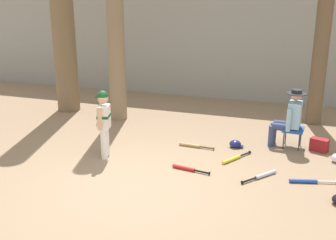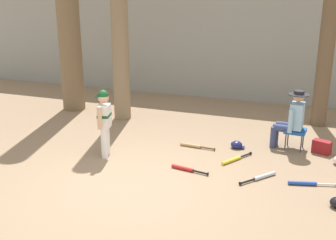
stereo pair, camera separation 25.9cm
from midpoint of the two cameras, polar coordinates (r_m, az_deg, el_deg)
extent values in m
plane|color=#897056|center=(6.78, -4.14, -9.13)|extent=(60.00, 60.00, 0.00)
cube|color=gray|center=(12.14, 8.34, 10.19)|extent=(18.00, 0.36, 3.07)
cylinder|color=#7F6B51|center=(9.87, -6.05, 15.16)|extent=(0.41, 0.41, 5.30)
cone|color=#7F6B51|center=(10.31, -5.58, 0.29)|extent=(0.68, 0.68, 0.24)
cylinder|color=brown|center=(9.98, 22.55, 15.16)|extent=(0.35, 0.35, 5.70)
cone|color=brown|center=(10.42, 20.75, -0.61)|extent=(0.57, 0.57, 0.21)
cylinder|color=white|center=(7.81, -7.91, -3.26)|extent=(0.12, 0.12, 0.58)
cylinder|color=white|center=(7.97, -7.60, -2.81)|extent=(0.12, 0.12, 0.58)
cube|color=white|center=(7.73, -7.91, 0.52)|extent=(0.27, 0.34, 0.44)
cube|color=#144723|center=(7.72, -7.91, 0.67)|extent=(0.28, 0.35, 0.05)
sphere|color=tan|center=(7.63, -8.01, 3.03)|extent=(0.20, 0.20, 0.20)
sphere|color=#144723|center=(7.62, -8.03, 3.47)|extent=(0.19, 0.19, 0.19)
cube|color=#144723|center=(7.65, -8.68, 3.30)|extent=(0.13, 0.16, 0.02)
cylinder|color=tan|center=(7.50, -8.50, 0.28)|extent=(0.10, 0.10, 0.42)
cylinder|color=tan|center=(7.95, -7.80, 0.41)|extent=(0.10, 0.10, 0.40)
ellipsoid|color=brown|center=(8.03, -8.14, -0.62)|extent=(0.24, 0.17, 0.18)
cube|color=#194C9E|center=(8.57, 18.11, -1.45)|extent=(0.43, 0.43, 0.06)
cylinder|color=#333338|center=(8.51, 16.86, -2.83)|extent=(0.02, 0.02, 0.38)
cylinder|color=#333338|center=(8.79, 17.16, -2.20)|extent=(0.02, 0.02, 0.38)
cylinder|color=#333338|center=(8.48, 18.86, -3.09)|extent=(0.02, 0.02, 0.38)
cylinder|color=#333338|center=(8.76, 19.10, -2.46)|extent=(0.02, 0.02, 0.38)
cylinder|color=navy|center=(8.58, 15.28, -2.34)|extent=(0.13, 0.13, 0.43)
cylinder|color=navy|center=(8.77, 15.52, -1.93)|extent=(0.13, 0.13, 0.43)
cylinder|color=navy|center=(8.48, 16.72, -1.15)|extent=(0.41, 0.18, 0.15)
cylinder|color=navy|center=(8.67, 16.93, -0.77)|extent=(0.41, 0.18, 0.15)
cube|color=#8CB7D8|center=(8.48, 18.31, 0.54)|extent=(0.27, 0.38, 0.52)
cylinder|color=#8CB7D8|center=(8.30, 17.53, -0.19)|extent=(0.10, 0.10, 0.46)
cylinder|color=#8CB7D8|center=(8.72, 17.94, 0.61)|extent=(0.10, 0.10, 0.46)
sphere|color=tan|center=(8.38, 18.57, 3.15)|extent=(0.22, 0.22, 0.22)
cylinder|color=#232328|center=(8.37, 18.59, 3.37)|extent=(0.40, 0.40, 0.02)
cylinder|color=#232328|center=(8.36, 18.61, 3.59)|extent=(0.20, 0.20, 0.09)
cube|color=maroon|center=(8.60, 21.40, -3.51)|extent=(0.38, 0.29, 0.26)
cone|color=brown|center=(11.34, -12.21, 1.55)|extent=(0.83, 0.83, 0.35)
cylinder|color=red|center=(7.33, 3.06, -6.70)|extent=(0.43, 0.13, 0.07)
cylinder|color=black|center=(7.19, 5.57, -7.25)|extent=(0.28, 0.08, 0.03)
cylinder|color=black|center=(7.14, 6.60, -7.48)|extent=(0.02, 0.06, 0.06)
cylinder|color=tan|center=(8.38, 4.06, -3.55)|extent=(0.44, 0.10, 0.07)
cylinder|color=brown|center=(8.27, 6.43, -3.91)|extent=(0.29, 0.05, 0.03)
cylinder|color=brown|center=(8.23, 7.40, -4.06)|extent=(0.02, 0.06, 0.06)
cylinder|color=#2347AD|center=(7.16, 19.15, -8.31)|extent=(0.45, 0.18, 0.07)
cylinder|color=silver|center=(7.26, 22.08, -8.29)|extent=(0.30, 0.11, 0.03)
cylinder|color=silver|center=(7.30, 23.23, -8.28)|extent=(0.03, 0.06, 0.06)
cylinder|color=yellow|center=(7.75, 9.74, -5.56)|extent=(0.29, 0.44, 0.07)
cylinder|color=black|center=(8.03, 11.60, -4.82)|extent=(0.18, 0.29, 0.03)
cylinder|color=black|center=(8.15, 12.31, -4.54)|extent=(0.06, 0.04, 0.06)
cylinder|color=#B7BCC6|center=(7.25, 14.30, -7.55)|extent=(0.34, 0.42, 0.07)
cylinder|color=black|center=(6.99, 12.02, -8.34)|extent=(0.22, 0.27, 0.03)
cylinder|color=black|center=(6.89, 11.06, -8.68)|extent=(0.05, 0.05, 0.06)
ellipsoid|color=navy|center=(8.42, 10.37, -3.42)|extent=(0.24, 0.21, 0.16)
cube|color=navy|center=(8.42, 11.12, -3.75)|extent=(0.10, 0.12, 0.02)
camera|label=1|loc=(0.13, -89.02, 0.31)|focal=43.85mm
camera|label=2|loc=(0.13, 90.98, -0.31)|focal=43.85mm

